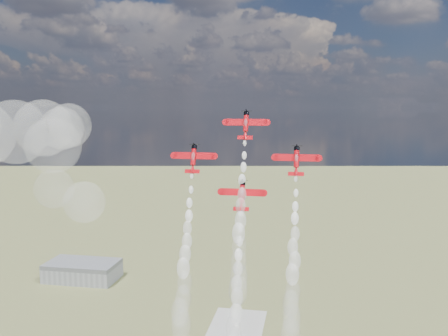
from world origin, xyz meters
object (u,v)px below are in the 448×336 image
object	(u,v)px
plane_right	(296,160)
plane_left	(193,158)
plane_slot	(242,195)
hangar	(82,271)
plane_lead	(246,125)

from	to	relation	value
plane_right	plane_left	bearing A→B (deg)	180.00
plane_left	plane_right	bearing A→B (deg)	0.00
plane_left	plane_slot	world-z (taller)	plane_left
hangar	plane_left	xyz separation A→B (m)	(123.95, -165.26, 100.69)
plane_right	plane_slot	bearing A→B (deg)	-166.14
plane_right	plane_lead	bearing A→B (deg)	166.14
plane_lead	plane_left	distance (m)	18.76
plane_lead	plane_left	xyz separation A→B (m)	(-15.37, -3.79, -10.07)
hangar	plane_right	distance (m)	247.74
plane_lead	plane_right	distance (m)	18.76
plane_left	plane_lead	bearing A→B (deg)	13.86
plane_lead	plane_slot	distance (m)	21.52
hangar	plane_left	world-z (taller)	plane_left
hangar	plane_right	world-z (taller)	plane_right
hangar	plane_lead	xyz separation A→B (m)	(139.32, -161.46, 110.75)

